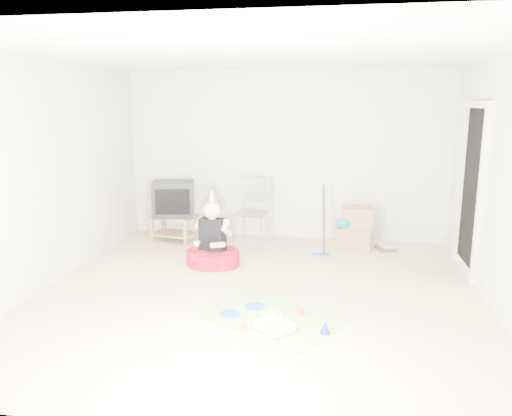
% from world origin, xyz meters
% --- Properties ---
extents(ground, '(5.00, 5.00, 0.00)m').
position_xyz_m(ground, '(0.00, 0.00, 0.00)').
color(ground, beige).
rests_on(ground, ground).
extents(doorway_recess, '(0.02, 0.90, 2.05)m').
position_xyz_m(doorway_recess, '(2.48, 1.20, 1.02)').
color(doorway_recess, black).
rests_on(doorway_recess, ground).
extents(tv_stand, '(0.72, 0.53, 0.41)m').
position_xyz_m(tv_stand, '(-1.64, 1.91, 0.25)').
color(tv_stand, olive).
rests_on(tv_stand, ground).
extents(crt_tv, '(0.73, 0.66, 0.53)m').
position_xyz_m(crt_tv, '(-1.64, 1.91, 0.67)').
color(crt_tv, black).
rests_on(crt_tv, tv_stand).
extents(folding_chair, '(0.53, 0.51, 1.04)m').
position_xyz_m(folding_chair, '(-0.42, 1.87, 0.51)').
color(folding_chair, '#96969B').
rests_on(folding_chair, ground).
extents(cardboard_boxes, '(0.52, 0.40, 0.62)m').
position_xyz_m(cardboard_boxes, '(1.09, 1.98, 0.30)').
color(cardboard_boxes, '#967448').
rests_on(cardboard_boxes, ground).
extents(floor_mop, '(0.25, 0.33, 0.97)m').
position_xyz_m(floor_mop, '(0.63, 1.55, 0.26)').
color(floor_mop, '#2252AE').
rests_on(floor_mop, ground).
extents(book_pile, '(0.29, 0.33, 0.09)m').
position_xyz_m(book_pile, '(1.55, 1.98, 0.04)').
color(book_pile, '#226745').
rests_on(book_pile, ground).
extents(seated_woman, '(0.83, 0.83, 1.03)m').
position_xyz_m(seated_woman, '(-0.76, 0.90, 0.23)').
color(seated_woman, '#AB0F20').
rests_on(seated_woman, ground).
extents(party_mat, '(1.62, 1.47, 0.01)m').
position_xyz_m(party_mat, '(0.24, -0.62, 0.00)').
color(party_mat, '#FF358D').
rests_on(party_mat, ground).
extents(birthday_cake, '(0.42, 0.41, 0.15)m').
position_xyz_m(birthday_cake, '(0.30, -0.91, 0.05)').
color(birthday_cake, silver).
rests_on(birthday_cake, party_mat).
extents(blue_plate_near, '(0.28, 0.28, 0.01)m').
position_xyz_m(blue_plate_near, '(0.02, -0.40, 0.01)').
color(blue_plate_near, blue).
rests_on(blue_plate_near, party_mat).
extents(blue_plate_far, '(0.24, 0.24, 0.01)m').
position_xyz_m(blue_plate_far, '(-0.19, -0.63, 0.01)').
color(blue_plate_far, blue).
rests_on(blue_plate_far, party_mat).
extents(orange_cup_near, '(0.10, 0.10, 0.08)m').
position_xyz_m(orange_cup_near, '(0.51, -0.52, 0.05)').
color(orange_cup_near, '#EE571A').
rests_on(orange_cup_near, party_mat).
extents(orange_cup_far, '(0.08, 0.08, 0.07)m').
position_xyz_m(orange_cup_far, '(0.02, -0.99, 0.04)').
color(orange_cup_far, '#EE571A').
rests_on(orange_cup_far, party_mat).
extents(blue_party_hat, '(0.12, 0.12, 0.14)m').
position_xyz_m(blue_party_hat, '(0.77, -0.89, 0.08)').
color(blue_party_hat, '#1B26C0').
rests_on(blue_party_hat, party_mat).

